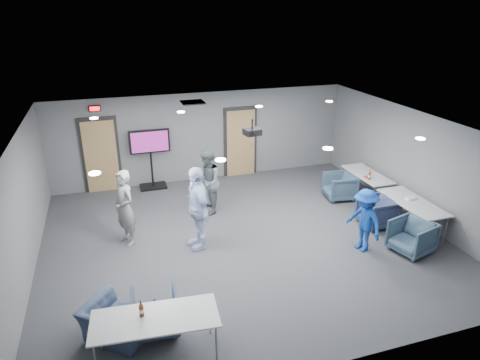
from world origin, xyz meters
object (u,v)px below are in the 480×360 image
object	(u,v)px
chair_right_b	(377,212)
bottle_front	(141,310)
person_c	(197,208)
table_right_a	(367,176)
projector	(252,132)
chair_front_b	(117,322)
bottle_right	(369,176)
person_d	(364,220)
tv_stand	(151,155)
person_a	(125,208)
table_front_left	(155,320)
chair_right_a	(339,186)
person_b	(207,182)
table_right_b	(412,203)
chair_right_c	(412,237)
chair_front_a	(155,312)

from	to	relation	value
chair_right_b	bottle_front	world-z (taller)	bottle_front
person_c	table_right_a	xyz separation A→B (m)	(5.06, 1.11, -0.28)
projector	chair_front_b	bearing A→B (deg)	-147.06
bottle_right	person_d	bearing A→B (deg)	-125.70
tv_stand	person_a	bearing A→B (deg)	-107.16
bottle_front	tv_stand	world-z (taller)	tv_stand
table_front_left	bottle_front	world-z (taller)	bottle_front
chair_right_a	chair_front_b	size ratio (longest dim) A/B	0.81
person_b	chair_right_b	xyz separation A→B (m)	(3.81, -1.95, -0.50)
person_c	projector	xyz separation A→B (m)	(1.45, 0.56, 1.45)
table_right_b	table_front_left	bearing A→B (deg)	109.33
chair_right_c	chair_front_a	size ratio (longest dim) A/B	1.06
chair_right_b	tv_stand	size ratio (longest dim) A/B	0.45
person_b	chair_right_a	xyz separation A→B (m)	(3.73, -0.26, -0.50)
chair_front_b	table_front_left	size ratio (longest dim) A/B	0.50
bottle_right	person_b	bearing A→B (deg)	169.02
chair_front_a	projector	size ratio (longest dim) A/B	1.92
chair_right_a	tv_stand	world-z (taller)	tv_stand
chair_right_a	tv_stand	distance (m)	5.49
person_a	bottle_right	bearing A→B (deg)	65.60
table_right_a	projector	xyz separation A→B (m)	(-3.60, -0.56, 1.72)
bottle_front	projector	world-z (taller)	projector
chair_right_a	projector	distance (m)	3.62
table_front_left	chair_right_c	bearing A→B (deg)	18.51
person_d	table_front_left	world-z (taller)	person_d
chair_front_a	tv_stand	xyz separation A→B (m)	(0.71, 6.15, 0.66)
person_b	tv_stand	xyz separation A→B (m)	(-1.16, 2.14, 0.14)
table_front_left	tv_stand	xyz separation A→B (m)	(0.76, 6.75, 0.32)
chair_right_a	chair_front_b	distance (m)	7.27
person_d	chair_right_c	xyz separation A→B (m)	(0.98, -0.41, -0.35)
chair_front_a	tv_stand	world-z (taller)	tv_stand
chair_right_c	chair_right_b	bearing A→B (deg)	164.67
table_right_a	person_d	bearing A→B (deg)	145.42
person_b	chair_right_c	bearing A→B (deg)	59.44
person_c	chair_front_b	bearing A→B (deg)	-44.81
chair_right_c	bottle_right	size ratio (longest dim) A/B	2.99
bottle_right	bottle_front	bearing A→B (deg)	-150.04
tv_stand	table_front_left	bearing A→B (deg)	-96.46
chair_right_a	table_right_a	bearing A→B (deg)	81.70
table_front_left	bottle_right	bearing A→B (deg)	36.50
table_front_left	bottle_front	xyz separation A→B (m)	(-0.18, 0.10, 0.15)
table_front_left	table_right_a	bearing A→B (deg)	38.09
person_c	chair_right_c	size ratio (longest dim) A/B	2.35
person_c	chair_right_b	distance (m)	4.46
chair_front_b	table_front_left	bearing A→B (deg)	174.24
table_right_a	tv_stand	distance (m)	6.20
chair_right_a	bottle_right	size ratio (longest dim) A/B	2.92
chair_right_a	table_front_left	bearing A→B (deg)	-44.56
person_b	chair_front_a	bearing A→B (deg)	-15.28
chair_right_b	table_right_a	distance (m)	1.65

